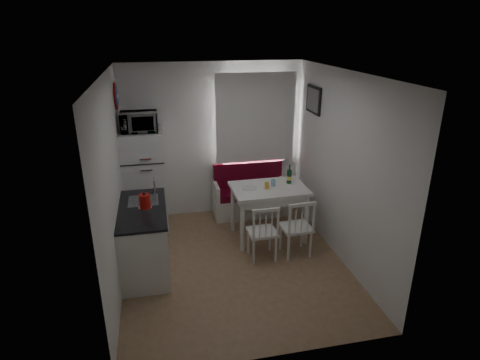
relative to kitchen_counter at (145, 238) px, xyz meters
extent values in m
cube|color=#8B644A|center=(1.20, -0.16, -0.46)|extent=(3.00, 3.50, 0.02)
cube|color=white|center=(1.20, -0.16, 2.14)|extent=(3.00, 3.50, 0.02)
cube|color=white|center=(1.20, 1.59, 0.84)|extent=(3.00, 0.02, 2.60)
cube|color=white|center=(1.20, -1.91, 0.84)|extent=(3.00, 0.02, 2.60)
cube|color=white|center=(-0.30, -0.16, 0.84)|extent=(0.02, 3.50, 2.60)
cube|color=white|center=(2.70, -0.16, 0.84)|extent=(0.02, 3.50, 2.60)
cube|color=white|center=(1.90, 1.56, 1.17)|extent=(1.22, 0.06, 1.47)
cube|color=white|center=(1.90, 1.49, 1.22)|extent=(1.35, 0.02, 1.50)
cube|color=white|center=(0.00, -0.01, -0.03)|extent=(0.60, 1.30, 0.86)
cube|color=black|center=(0.00, -0.01, 0.43)|extent=(0.62, 1.32, 0.03)
cube|color=#99999E|center=(0.02, 0.24, 0.39)|extent=(0.40, 0.40, 0.10)
cylinder|color=silver|center=(0.18, 0.42, 0.57)|extent=(0.02, 0.02, 0.26)
cylinder|color=#1A469E|center=(-0.27, 1.29, 1.69)|extent=(0.03, 0.40, 0.40)
cube|color=black|center=(2.67, 0.94, 1.59)|extent=(0.04, 0.52, 0.42)
cube|color=white|center=(1.78, 1.32, -0.28)|extent=(1.27, 0.49, 0.35)
cube|color=maroon|center=(1.78, 1.32, -0.05)|extent=(1.21, 0.45, 0.12)
cube|color=maroon|center=(1.78, 1.51, 0.23)|extent=(1.21, 0.10, 0.45)
cube|color=white|center=(1.86, 0.49, 0.36)|extent=(1.13, 0.80, 0.04)
cube|color=white|center=(1.86, 0.49, 0.27)|extent=(1.02, 0.69, 0.13)
cylinder|color=white|center=(1.86, 0.49, -0.06)|extent=(0.07, 0.07, 0.79)
cube|color=white|center=(1.61, -0.08, -0.05)|extent=(0.40, 0.38, 0.04)
cube|color=white|center=(1.61, -0.25, 0.18)|extent=(0.38, 0.04, 0.42)
cube|color=white|center=(2.11, -0.08, -0.03)|extent=(0.43, 0.41, 0.04)
cube|color=white|center=(2.11, -0.26, 0.20)|extent=(0.40, 0.06, 0.43)
cube|color=white|center=(0.02, 1.24, 0.36)|extent=(0.65, 0.65, 1.62)
imported|color=white|center=(0.02, 1.19, 1.32)|extent=(0.54, 0.37, 0.30)
cylinder|color=red|center=(0.05, -0.05, 0.56)|extent=(0.17, 0.17, 0.23)
cylinder|color=gold|center=(1.81, 0.44, 0.43)|extent=(0.06, 0.06, 0.10)
cylinder|color=#76A7C9|center=(1.94, 0.54, 0.43)|extent=(0.06, 0.06, 0.10)
cylinder|color=white|center=(1.56, 0.51, 0.39)|extent=(0.22, 0.22, 0.02)
camera|label=1|loc=(0.26, -4.90, 2.66)|focal=30.00mm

